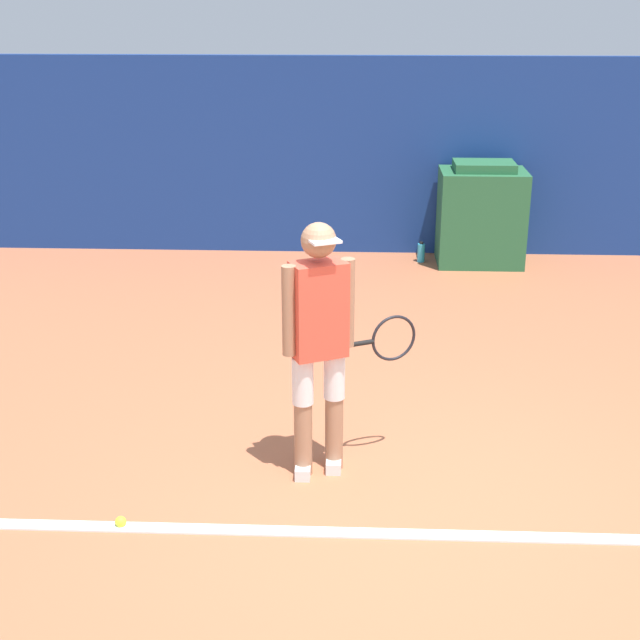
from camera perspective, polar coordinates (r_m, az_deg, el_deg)
The scene contains 7 objects.
ground_plane at distance 5.61m, azimuth 5.22°, elevation -12.40°, with size 24.00×24.00×0.00m, color #B76642.
back_wall at distance 10.63m, azimuth 4.10°, elevation 10.36°, with size 24.00×0.10×2.29m.
court_baseline at distance 5.44m, azimuth 5.31°, elevation -13.49°, with size 21.60×0.10×0.01m.
tennis_player at distance 5.64m, azimuth 0.03°, elevation -1.18°, with size 0.86×0.48×1.71m.
tennis_ball at distance 5.60m, azimuth -12.64°, elevation -12.49°, with size 0.07×0.07×0.07m.
covered_chair at distance 10.42m, azimuth 10.27°, elevation 6.61°, with size 0.97×0.66×1.18m.
water_bottle at distance 10.49m, azimuth 6.48°, elevation 4.32°, with size 0.09×0.09×0.24m.
Camera 1 is at (-0.30, -4.69, 3.06)m, focal length 50.00 mm.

